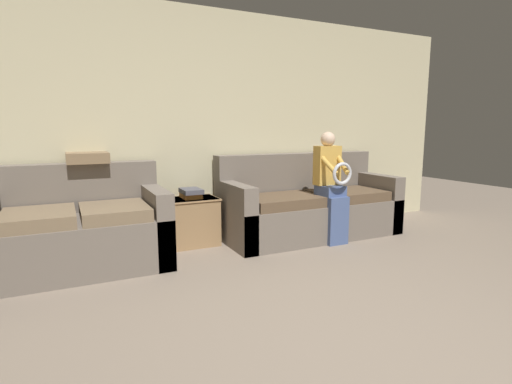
% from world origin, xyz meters
% --- Properties ---
extents(wall_back, '(6.83, 0.06, 2.55)m').
position_xyz_m(wall_back, '(0.00, 3.17, 1.27)').
color(wall_back, beige).
rests_on(wall_back, ground_plane).
extents(couch_main, '(2.09, 0.86, 0.95)m').
position_xyz_m(couch_main, '(1.10, 2.73, 0.34)').
color(couch_main, '#70665B').
rests_on(couch_main, ground_plane).
extents(couch_side, '(1.53, 0.91, 0.93)m').
position_xyz_m(couch_side, '(-1.39, 2.68, 0.34)').
color(couch_side, '#70665B').
rests_on(couch_side, ground_plane).
extents(child_left_seated, '(0.29, 0.37, 1.22)m').
position_xyz_m(child_left_seated, '(1.16, 2.37, 0.67)').
color(child_left_seated, '#475B8E').
rests_on(child_left_seated, ground_plane).
extents(side_shelf, '(0.57, 0.40, 0.51)m').
position_xyz_m(side_shelf, '(-0.27, 2.92, 0.27)').
color(side_shelf, '#9E7A51').
rests_on(side_shelf, ground_plane).
extents(book_stack, '(0.20, 0.29, 0.10)m').
position_xyz_m(book_stack, '(-0.27, 2.93, 0.57)').
color(book_stack, orange).
rests_on(book_stack, side_shelf).
extents(throw_pillow, '(0.38, 0.38, 0.10)m').
position_xyz_m(throw_pillow, '(-1.26, 3.00, 0.98)').
color(throw_pillow, '#846B4C').
rests_on(throw_pillow, couch_side).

